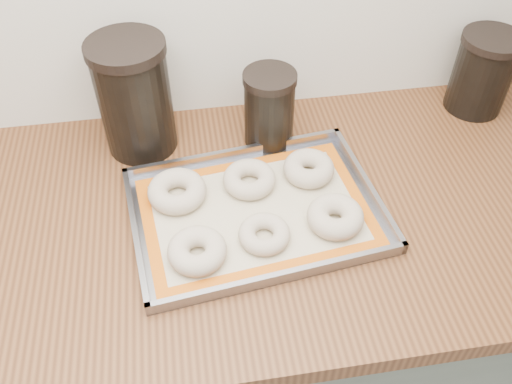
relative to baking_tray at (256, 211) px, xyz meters
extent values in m
cube|color=slate|center=(0.23, 0.02, -0.48)|extent=(3.00, 0.65, 0.86)
cube|color=brown|center=(0.23, 0.02, -0.03)|extent=(3.06, 0.68, 0.04)
cube|color=gray|center=(0.00, 0.00, 0.00)|extent=(0.50, 0.38, 0.00)
cube|color=gray|center=(-0.02, 0.16, 0.01)|extent=(0.46, 0.07, 0.02)
cube|color=gray|center=(0.02, -0.16, 0.01)|extent=(0.46, 0.07, 0.02)
cube|color=gray|center=(-0.22, -0.03, 0.01)|extent=(0.05, 0.33, 0.02)
cube|color=gray|center=(0.22, 0.03, 0.01)|extent=(0.05, 0.33, 0.02)
cube|color=#C6B793|center=(0.00, 0.00, 0.00)|extent=(0.45, 0.34, 0.00)
cube|color=#C9590D|center=(-0.02, 0.13, 0.00)|extent=(0.42, 0.07, 0.00)
cube|color=#C9590D|center=(0.02, -0.13, 0.00)|extent=(0.42, 0.07, 0.00)
cube|color=#C9590D|center=(-0.20, -0.02, 0.00)|extent=(0.05, 0.25, 0.00)
cube|color=#C9590D|center=(0.20, 0.02, 0.00)|extent=(0.05, 0.25, 0.00)
torus|color=#C6B299|center=(-0.12, -0.09, 0.02)|extent=(0.12, 0.12, 0.04)
torus|color=#C6B299|center=(0.00, -0.07, 0.01)|extent=(0.12, 0.12, 0.03)
torus|color=#C6B299|center=(0.14, -0.05, 0.02)|extent=(0.12, 0.12, 0.04)
torus|color=#C6B299|center=(-0.14, 0.06, 0.02)|extent=(0.12, 0.12, 0.04)
torus|color=#C6B299|center=(0.00, 0.07, 0.02)|extent=(0.11, 0.11, 0.04)
torus|color=#C6B299|center=(0.12, 0.08, 0.02)|extent=(0.12, 0.12, 0.04)
cylinder|color=black|center=(-0.21, 0.24, 0.10)|extent=(0.15, 0.15, 0.22)
cylinder|color=black|center=(-0.21, 0.24, 0.23)|extent=(0.15, 0.15, 0.02)
cylinder|color=black|center=(0.06, 0.21, 0.07)|extent=(0.10, 0.10, 0.15)
cylinder|color=black|center=(0.06, 0.21, 0.15)|extent=(0.11, 0.11, 0.02)
cylinder|color=black|center=(0.55, 0.25, 0.07)|extent=(0.13, 0.13, 0.16)
cylinder|color=black|center=(0.55, 0.25, 0.16)|extent=(0.13, 0.13, 0.02)
camera|label=1|loc=(-0.11, -0.67, 0.76)|focal=38.00mm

